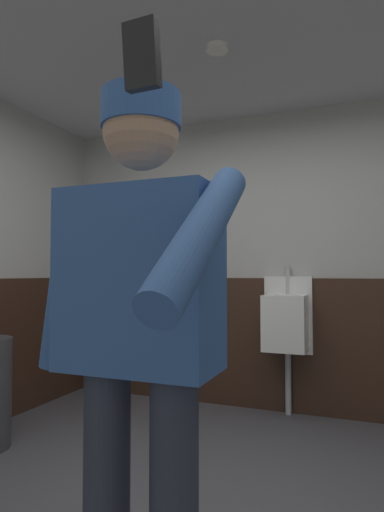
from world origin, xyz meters
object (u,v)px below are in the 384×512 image
Objects in this scene: person at (139,325)px; cell_phone at (142,55)px; urinal_solo at (286,322)px; soap_dispenser at (157,259)px.

person is 0.77m from cell_phone.
urinal_solo is 2.46m from person.
cell_phone is (0.25, -2.95, 0.75)m from urinal_solo.
urinal_solo is 0.72× the size of person.
cell_phone is 3.42m from soap_dispenser.
urinal_solo is at bearing -5.48° from soap_dispenser.
person is at bearing -64.68° from soap_dispenser.
urinal_solo is at bearing 89.34° from person.
urinal_solo is 6.89× the size of soap_dispenser.
urinal_solo is 1.36m from soap_dispenser.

